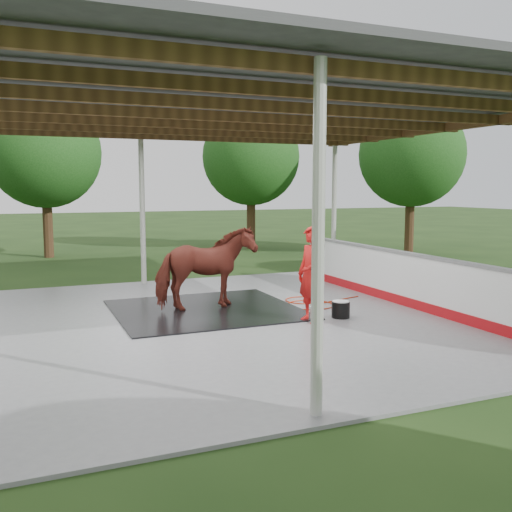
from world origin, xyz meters
name	(u,v)px	position (x,y,z in m)	size (l,w,h in m)	color
ground	(195,325)	(0.00, 0.00, 0.00)	(100.00, 100.00, 0.00)	#1E3814
concrete_slab	(195,324)	(0.00, 0.00, 0.03)	(12.00, 10.00, 0.05)	slate
pavilion_structure	(192,108)	(0.00, 0.00, 3.97)	(12.60, 10.60, 4.05)	beige
dasher_board	(399,279)	(4.60, 0.00, 0.59)	(0.16, 8.00, 1.15)	#AC0E14
tree_belt	(194,124)	(0.30, 0.90, 3.79)	(28.00, 28.00, 5.80)	#382314
rubber_mat	(206,309)	(0.51, 0.94, 0.06)	(3.65, 3.42, 0.03)	black
horse	(205,268)	(0.51, 0.94, 0.92)	(0.91, 2.00, 1.69)	maroon
handler	(311,274)	(2.02, -0.79, 0.95)	(0.66, 0.43, 1.80)	red
wash_bucket	(341,309)	(2.72, -0.71, 0.22)	(0.35, 0.35, 0.33)	black
soap_bottle_a	(313,312)	(2.13, -0.65, 0.19)	(0.11, 0.11, 0.29)	silver
soap_bottle_b	(312,308)	(2.38, -0.17, 0.15)	(0.09, 0.09, 0.20)	#338CD8
hose_coil	(308,303)	(2.77, 0.73, 0.06)	(1.98, 1.41, 0.02)	#A2260B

